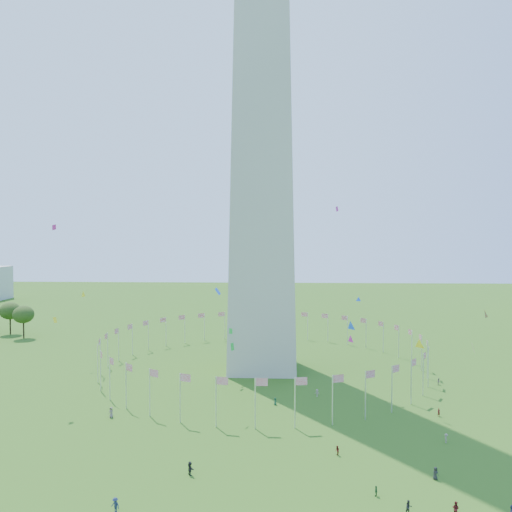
# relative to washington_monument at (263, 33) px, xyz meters

# --- Properties ---
(ground) EXTENTS (600.00, 600.00, 0.00)m
(ground) POSITION_rel_washington_monument_xyz_m (0.00, -50.00, -84.50)
(ground) COLOR #285113
(ground) RESTS_ON ground
(washington_monument) EXTENTS (16.80, 16.80, 169.00)m
(washington_monument) POSITION_rel_washington_monument_xyz_m (0.00, 0.00, 0.00)
(washington_monument) COLOR #B9B5A5
(washington_monument) RESTS_ON ground
(flag_ring) EXTENTS (80.24, 80.24, 9.00)m
(flag_ring) POSITION_rel_washington_monument_xyz_m (-0.00, 0.00, -80.00)
(flag_ring) COLOR silver
(flag_ring) RESTS_ON ground
(crowd) EXTENTS (88.71, 64.36, 1.96)m
(crowd) POSITION_rel_washington_monument_xyz_m (-0.21, -53.49, -83.62)
(crowd) COLOR #5A1418
(crowd) RESTS_ON ground
(kites_aloft) EXTENTS (115.28, 76.16, 34.17)m
(kites_aloft) POSITION_rel_washington_monument_xyz_m (13.91, -26.57, -64.41)
(kites_aloft) COLOR blue
(kites_aloft) RESTS_ON ground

